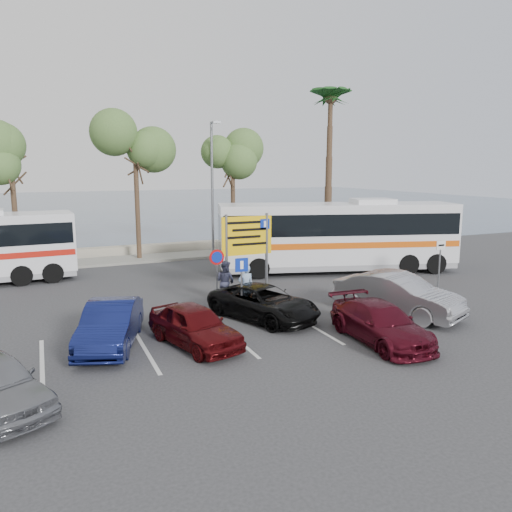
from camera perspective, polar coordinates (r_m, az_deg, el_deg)
name	(u,v)px	position (r m, az deg, el deg)	size (l,w,h in m)	color
ground	(255,323)	(17.88, -0.08, -7.72)	(120.00, 120.00, 0.00)	#2E2E30
kerb_strip	(164,257)	(30.87, -10.43, -0.13)	(44.00, 2.40, 0.15)	gray
seawall	(157,249)	(32.76, -11.24, 0.83)	(48.00, 0.80, 0.60)	#9D957E
sea	(91,206)	(76.13, -18.36, 5.49)	(140.00, 140.00, 0.00)	#3C5160
tree_left	(10,157)	(29.66, -26.28, 10.11)	(3.20, 3.20, 7.20)	#382619
tree_mid	(135,146)	(30.12, -13.68, 12.08)	(3.20, 3.20, 8.00)	#382619
tree_right	(233,156)	(31.70, -2.69, 11.35)	(3.20, 3.20, 7.40)	#382619
palm_tree	(331,100)	(35.07, 8.52, 17.20)	(4.80, 4.80, 11.20)	#382619
street_lamp_right	(213,182)	(30.75, -4.99, 8.44)	(0.45, 1.15, 8.01)	slate
direction_sign	(247,242)	(20.59, -1.04, 1.60)	(2.20, 0.12, 3.60)	slate
sign_no_stop	(217,269)	(19.43, -4.50, -1.50)	(0.60, 0.08, 2.35)	slate
sign_parking	(242,279)	(18.13, -1.66, -2.66)	(0.50, 0.07, 2.25)	slate
sign_taxi	(440,258)	(24.15, 20.29, -0.18)	(0.50, 0.07, 2.20)	slate
lane_markings	(235,336)	(16.60, -2.36, -9.15)	(12.02, 4.20, 0.01)	silver
coach_bus_right	(337,238)	(26.58, 9.26, 2.01)	(12.62, 5.93, 3.86)	silver
car_blue	(110,325)	(16.17, -16.29, -7.53)	(1.46, 4.17, 1.38)	#10174D
car_maroon	(381,323)	(16.39, 14.05, -7.45)	(1.72, 4.24, 1.23)	#4B0C18
car_red	(195,325)	(15.71, -7.03, -7.88)	(1.52, 3.79, 1.29)	#4F0B0D
suv_black	(264,303)	(18.24, 0.89, -5.36)	(2.04, 4.42, 1.23)	black
car_silver_b	(398,295)	(19.41, 15.88, -4.26)	(1.67, 4.78, 1.58)	gray
pedestrian_near	(246,286)	(19.60, -1.18, -3.49)	(0.63, 0.41, 1.73)	#86A2C4
pedestrian_far	(225,282)	(20.43, -3.52, -2.94)	(0.85, 0.66, 1.74)	#363851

